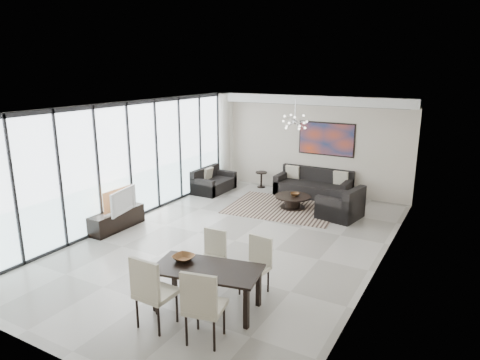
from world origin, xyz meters
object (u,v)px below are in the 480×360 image
Objects in this scene: television at (120,201)px; dining_table at (207,273)px; coffee_table at (293,201)px; sofa_main at (313,187)px; tv_console at (117,220)px.

television reaches higher than dining_table.
sofa_main is (0.10, 1.33, 0.08)m from coffee_table.
coffee_table is 4.52m from television.
sofa_main is 5.65m from television.
television is (-2.92, -4.82, 0.46)m from sofa_main.
tv_console is at bearing -130.60° from coffee_table.
tv_console is 0.53m from television.
television is 0.54× the size of dining_table.
television is at bearing -128.87° from coffee_table.
sofa_main reaches higher than coffee_table.
coffee_table is 0.44× the size of sofa_main.
tv_console is 0.81× the size of dining_table.
dining_table reaches higher than tv_console.
television is at bearing -121.15° from sofa_main.
sofa_main is at bearing 95.74° from dining_table.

